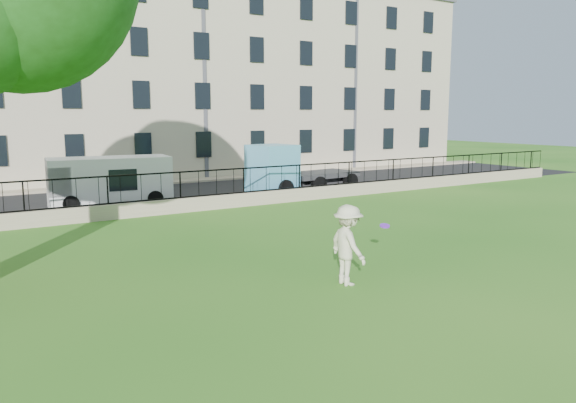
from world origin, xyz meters
TOP-DOWN VIEW (x-y plane):
  - ground at (0.00, 0.00)m, footprint 120.00×120.00m
  - retaining_wall at (0.00, 12.00)m, footprint 50.00×0.40m
  - iron_railing at (0.00, 12.00)m, footprint 50.00×0.05m
  - street at (0.00, 16.70)m, footprint 60.00×9.00m
  - sidewalk at (0.00, 21.90)m, footprint 60.00×1.40m
  - building_row at (0.00, 27.57)m, footprint 56.40×10.40m
  - man at (-0.41, 0.31)m, footprint 0.83×1.32m
  - frisbee at (1.30, 0.89)m, footprint 0.31×0.30m
  - white_van at (-2.00, 15.34)m, footprint 5.41×2.62m
  - blue_truck at (7.82, 14.40)m, footprint 6.34×2.92m

SIDE VIEW (x-z plane):
  - ground at x=0.00m, z-range 0.00..0.00m
  - street at x=0.00m, z-range 0.00..0.01m
  - sidewalk at x=0.00m, z-range 0.00..0.12m
  - retaining_wall at x=0.00m, z-range 0.00..0.60m
  - man at x=-0.41m, z-range 0.00..1.96m
  - white_van at x=-2.00m, z-range 0.00..2.19m
  - iron_railing at x=0.00m, z-range 0.59..1.72m
  - frisbee at x=1.30m, z-range 1.11..1.23m
  - blue_truck at x=7.82m, z-range 0.00..2.56m
  - building_row at x=0.00m, z-range 0.02..13.82m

